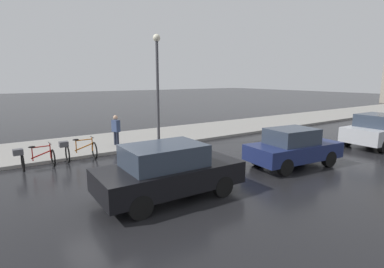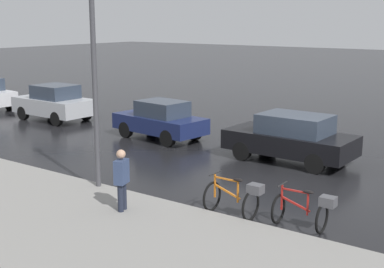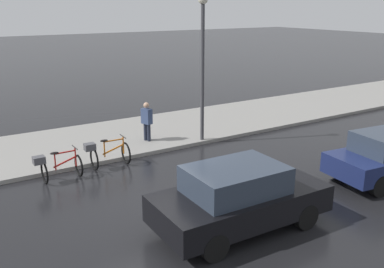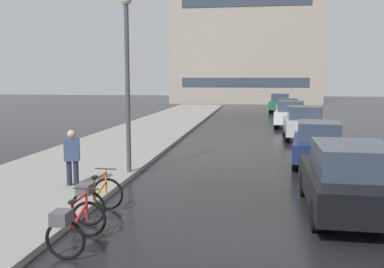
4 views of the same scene
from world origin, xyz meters
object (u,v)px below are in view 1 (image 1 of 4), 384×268
Objects in this scene: pedestrian at (116,130)px; bicycle_second at (78,150)px; car_black at (168,171)px; bicycle_nearest at (34,158)px; streetlamp at (157,78)px; car_navy at (293,147)px; car_silver at (378,130)px.

bicycle_second is at bearing -55.92° from pedestrian.
car_black is at bearing 12.44° from bicycle_second.
bicycle_nearest is 6.58m from streetlamp.
bicycle_second is 5.63m from car_black.
car_black is 1.08× the size of car_navy.
streetlamp is at bearing 97.47° from bicycle_nearest.
pedestrian is 3.32m from streetlamp.
car_black is 5.66m from car_navy.
car_navy reaches higher than bicycle_nearest.
bicycle_second is (-0.25, 1.69, 0.02)m from bicycle_nearest.
streetlamp is at bearing -123.98° from car_silver.
bicycle_second reaches higher than bicycle_nearest.
bicycle_second is 2.77m from pedestrian.
car_silver reaches higher than car_black.
car_black is (5.49, 1.21, 0.31)m from bicycle_second.
car_navy is at bearing 58.18° from bicycle_nearest.
bicycle_nearest is 16.10m from car_silver.
bicycle_second is at bearing -128.99° from car_navy.
bicycle_nearest is 0.32× the size of car_black.
car_silver is at bearing 66.78° from bicycle_second.
car_silver is (5.51, 15.13, 0.34)m from bicycle_nearest.
car_navy reaches higher than bicycle_second.
car_silver is 13.35m from pedestrian.
car_navy is at bearing -91.76° from car_silver.
bicycle_second is 14.63m from car_silver.
streetlamp is (-6.08, -2.75, 2.71)m from car_navy.
streetlamp is at bearing 97.06° from bicycle_second.
car_navy is 2.40× the size of pedestrian.
streetlamp reaches higher than car_black.
pedestrian is at bearing -118.80° from streetlamp.
car_navy is (5.56, 6.87, 0.26)m from bicycle_second.
streetlamp is (-0.76, 5.81, 2.99)m from bicycle_nearest.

